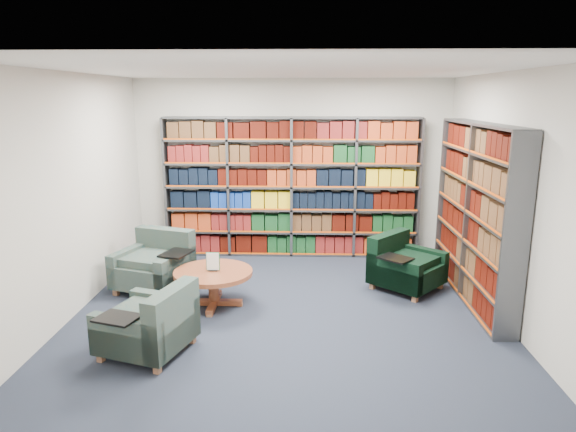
{
  "coord_description": "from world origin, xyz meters",
  "views": [
    {
      "loc": [
        0.21,
        -5.7,
        2.53
      ],
      "look_at": [
        0.0,
        0.6,
        1.05
      ],
      "focal_mm": 32.0,
      "sensor_mm": 36.0,
      "label": 1
    }
  ],
  "objects_px": {
    "chair_teal_left": "(157,265)",
    "coffee_table": "(213,278)",
    "chair_teal_front": "(153,327)",
    "chair_green_right": "(402,267)"
  },
  "relations": [
    {
      "from": "chair_teal_front",
      "to": "coffee_table",
      "type": "xyz_separation_m",
      "value": [
        0.39,
        1.22,
        0.07
      ]
    },
    {
      "from": "chair_teal_front",
      "to": "coffee_table",
      "type": "distance_m",
      "value": 1.28
    },
    {
      "from": "chair_teal_front",
      "to": "coffee_table",
      "type": "relative_size",
      "value": 1.07
    },
    {
      "from": "chair_green_right",
      "to": "chair_teal_front",
      "type": "height_order",
      "value": "chair_green_right"
    },
    {
      "from": "chair_teal_left",
      "to": "chair_green_right",
      "type": "relative_size",
      "value": 1.0
    },
    {
      "from": "chair_teal_left",
      "to": "coffee_table",
      "type": "distance_m",
      "value": 1.06
    },
    {
      "from": "chair_green_right",
      "to": "chair_teal_front",
      "type": "relative_size",
      "value": 1.08
    },
    {
      "from": "chair_teal_left",
      "to": "coffee_table",
      "type": "bearing_deg",
      "value": -34.34
    },
    {
      "from": "chair_green_right",
      "to": "coffee_table",
      "type": "relative_size",
      "value": 1.16
    },
    {
      "from": "chair_teal_front",
      "to": "chair_teal_left",
      "type": "bearing_deg",
      "value": 104.78
    }
  ]
}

